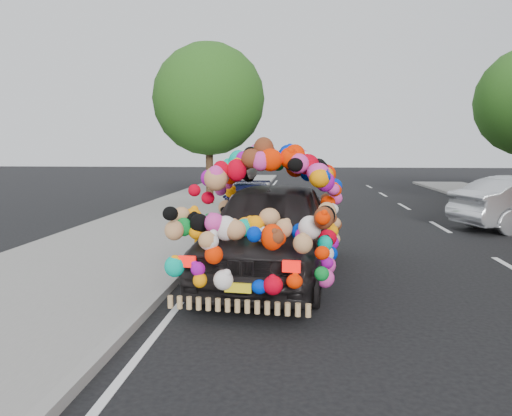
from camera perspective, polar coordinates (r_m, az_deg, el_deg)
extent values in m
plane|color=black|center=(9.55, 6.92, -6.54)|extent=(100.00, 100.00, 0.00)
cube|color=gray|center=(10.34, -17.76, -5.45)|extent=(4.00, 60.00, 0.12)
cube|color=gray|center=(9.75, -7.09, -5.87)|extent=(0.15, 60.00, 0.13)
cylinder|color=#332114|center=(19.13, -5.33, 4.29)|extent=(0.28, 0.28, 2.73)
sphere|color=#275416|center=(19.20, -5.42, 12.26)|extent=(4.20, 4.20, 4.20)
imported|color=black|center=(8.54, 1.74, -2.44)|extent=(2.45, 5.02, 1.65)
cube|color=red|center=(6.38, -7.89, -6.08)|extent=(0.23, 0.08, 0.14)
cube|color=red|center=(6.08, 4.07, -6.68)|extent=(0.23, 0.08, 0.14)
cube|color=yellow|center=(6.26, -2.07, -9.10)|extent=(0.34, 0.08, 0.12)
imported|color=black|center=(14.84, -0.60, 0.59)|extent=(2.15, 4.23, 1.18)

